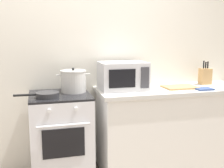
{
  "coord_description": "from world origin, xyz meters",
  "views": [
    {
      "loc": [
        -0.55,
        -2.22,
        1.52
      ],
      "look_at": [
        0.19,
        0.6,
        1.0
      ],
      "focal_mm": 45.47,
      "sensor_mm": 36.0,
      "label": 1
    }
  ],
  "objects_px": {
    "cutting_board": "(180,87)",
    "oven_mitt": "(204,89)",
    "frying_pan": "(47,95)",
    "stock_pot": "(73,81)",
    "knife_block": "(205,76)",
    "stove": "(61,138)",
    "microwave": "(123,76)"
  },
  "relations": [
    {
      "from": "microwave",
      "to": "knife_block",
      "type": "bearing_deg",
      "value": 3.37
    },
    {
      "from": "stock_pot",
      "to": "oven_mitt",
      "type": "height_order",
      "value": "stock_pot"
    },
    {
      "from": "frying_pan",
      "to": "oven_mitt",
      "type": "relative_size",
      "value": 2.34
    },
    {
      "from": "stock_pot",
      "to": "microwave",
      "type": "bearing_deg",
      "value": -0.61
    },
    {
      "from": "stove",
      "to": "cutting_board",
      "type": "xyz_separation_m",
      "value": [
        1.33,
        0.0,
        0.47
      ]
    },
    {
      "from": "stove",
      "to": "microwave",
      "type": "distance_m",
      "value": 0.92
    },
    {
      "from": "microwave",
      "to": "stock_pot",
      "type": "bearing_deg",
      "value": 179.39
    },
    {
      "from": "knife_block",
      "to": "oven_mitt",
      "type": "height_order",
      "value": "knife_block"
    },
    {
      "from": "frying_pan",
      "to": "knife_block",
      "type": "relative_size",
      "value": 1.48
    },
    {
      "from": "stove",
      "to": "microwave",
      "type": "bearing_deg",
      "value": 6.61
    },
    {
      "from": "frying_pan",
      "to": "stock_pot",
      "type": "bearing_deg",
      "value": 35.35
    },
    {
      "from": "stock_pot",
      "to": "microwave",
      "type": "xyz_separation_m",
      "value": [
        0.53,
        -0.01,
        0.04
      ]
    },
    {
      "from": "microwave",
      "to": "oven_mitt",
      "type": "relative_size",
      "value": 2.78
    },
    {
      "from": "stock_pot",
      "to": "knife_block",
      "type": "xyz_separation_m",
      "value": [
        1.58,
        0.06,
        -0.02
      ]
    },
    {
      "from": "knife_block",
      "to": "oven_mitt",
      "type": "bearing_deg",
      "value": -123.89
    },
    {
      "from": "stove",
      "to": "oven_mitt",
      "type": "distance_m",
      "value": 1.61
    },
    {
      "from": "stove",
      "to": "knife_block",
      "type": "distance_m",
      "value": 1.83
    },
    {
      "from": "frying_pan",
      "to": "oven_mitt",
      "type": "distance_m",
      "value": 1.67
    },
    {
      "from": "stove",
      "to": "stock_pot",
      "type": "xyz_separation_m",
      "value": [
        0.15,
        0.08,
        0.57
      ]
    },
    {
      "from": "stock_pot",
      "to": "frying_pan",
      "type": "distance_m",
      "value": 0.36
    },
    {
      "from": "stove",
      "to": "cutting_board",
      "type": "distance_m",
      "value": 1.41
    },
    {
      "from": "microwave",
      "to": "knife_block",
      "type": "relative_size",
      "value": 1.76
    },
    {
      "from": "stock_pot",
      "to": "knife_block",
      "type": "height_order",
      "value": "knife_block"
    },
    {
      "from": "frying_pan",
      "to": "knife_block",
      "type": "xyz_separation_m",
      "value": [
        1.87,
        0.26,
        0.07
      ]
    },
    {
      "from": "oven_mitt",
      "to": "stove",
      "type": "bearing_deg",
      "value": 174.09
    },
    {
      "from": "cutting_board",
      "to": "oven_mitt",
      "type": "bearing_deg",
      "value": -37.96
    },
    {
      "from": "microwave",
      "to": "frying_pan",
      "type": "bearing_deg",
      "value": -166.58
    },
    {
      "from": "stock_pot",
      "to": "oven_mitt",
      "type": "relative_size",
      "value": 1.93
    },
    {
      "from": "stock_pot",
      "to": "knife_block",
      "type": "distance_m",
      "value": 1.59
    },
    {
      "from": "microwave",
      "to": "oven_mitt",
      "type": "height_order",
      "value": "microwave"
    },
    {
      "from": "frying_pan",
      "to": "oven_mitt",
      "type": "xyz_separation_m",
      "value": [
        1.67,
        -0.04,
        -0.02
      ]
    },
    {
      "from": "frying_pan",
      "to": "oven_mitt",
      "type": "height_order",
      "value": "frying_pan"
    }
  ]
}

